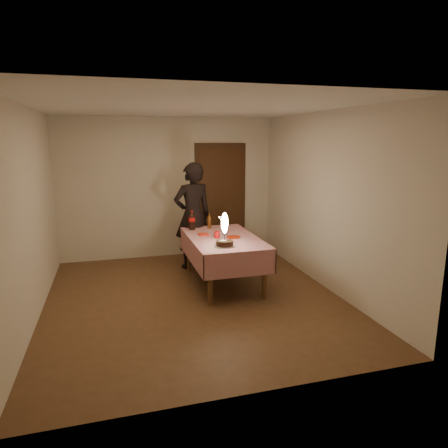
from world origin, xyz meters
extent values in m
cube|color=brown|center=(0.00, 0.00, 0.00)|extent=(4.00, 4.50, 0.01)
cube|color=beige|center=(0.00, 2.25, 1.30)|extent=(4.00, 0.04, 2.60)
cube|color=beige|center=(0.00, -2.25, 1.30)|extent=(4.00, 0.04, 2.60)
cube|color=beige|center=(-2.00, 0.00, 1.30)|extent=(0.04, 4.50, 2.60)
cube|color=beige|center=(2.00, 0.00, 1.30)|extent=(0.04, 4.50, 2.60)
cube|color=silver|center=(0.00, 0.00, 2.60)|extent=(4.00, 4.50, 0.04)
cube|color=#472814|center=(1.00, 2.22, 1.02)|extent=(0.85, 0.05, 2.05)
sphere|color=#B28C33|center=(0.68, 2.17, 1.00)|extent=(0.06, 0.06, 0.06)
cube|color=brown|center=(0.56, 0.48, 0.71)|extent=(0.90, 1.60, 0.04)
cylinder|color=brown|center=(0.17, -0.26, 0.34)|extent=(0.07, 0.07, 0.69)
cylinder|color=brown|center=(0.95, -0.26, 0.34)|extent=(0.07, 0.07, 0.69)
cylinder|color=brown|center=(0.17, 1.22, 0.34)|extent=(0.07, 0.07, 0.69)
cylinder|color=brown|center=(0.95, 1.22, 0.34)|extent=(0.07, 0.07, 0.69)
cube|color=beige|center=(0.56, 0.48, 0.73)|extent=(1.02, 1.72, 0.01)
cube|color=beige|center=(0.56, -0.37, 0.56)|extent=(1.02, 0.01, 0.34)
cube|color=beige|center=(0.56, 1.34, 0.56)|extent=(1.02, 0.01, 0.34)
cube|color=beige|center=(0.06, 0.48, 0.56)|extent=(0.01, 1.72, 0.34)
cube|color=beige|center=(1.06, 0.48, 0.56)|extent=(0.01, 1.72, 0.34)
cylinder|color=white|center=(0.44, -0.03, 0.74)|extent=(0.30, 0.30, 0.01)
cylinder|color=black|center=(0.44, -0.03, 0.78)|extent=(0.24, 0.24, 0.07)
cylinder|color=white|center=(0.42, -0.01, 0.82)|extent=(0.07, 0.07, 0.00)
sphere|color=red|center=(0.48, -0.04, 0.83)|extent=(0.02, 0.02, 0.02)
cube|color=#19721E|center=(0.49, -0.05, 0.82)|extent=(0.02, 0.01, 0.00)
cube|color=#19721E|center=(0.47, -0.05, 0.82)|extent=(0.01, 0.02, 0.00)
cylinder|color=#262628|center=(0.44, -0.03, 0.88)|extent=(0.01, 0.01, 0.12)
ellipsoid|color=#FFF2BF|center=(0.44, -0.03, 1.07)|extent=(0.09, 0.09, 0.29)
sphere|color=white|center=(0.44, -0.03, 0.96)|extent=(0.04, 0.04, 0.04)
cylinder|color=red|center=(0.71, 0.42, 0.74)|extent=(0.22, 0.22, 0.01)
cylinder|color=#B30C0E|center=(0.46, 0.46, 0.79)|extent=(0.08, 0.08, 0.10)
cylinder|color=silver|center=(0.62, 0.59, 0.78)|extent=(0.07, 0.07, 0.09)
cube|color=red|center=(0.30, 0.70, 0.75)|extent=(0.15, 0.15, 0.02)
cylinder|color=black|center=(0.21, 1.12, 0.85)|extent=(0.10, 0.10, 0.22)
cylinder|color=red|center=(0.21, 1.12, 0.91)|extent=(0.10, 0.10, 0.07)
cone|color=black|center=(0.21, 1.12, 1.00)|extent=(0.10, 0.10, 0.08)
cylinder|color=red|center=(0.21, 1.12, 1.04)|extent=(0.03, 0.03, 0.02)
cylinder|color=#5C2F0F|center=(0.51, 1.14, 0.83)|extent=(0.06, 0.06, 0.18)
cone|color=#5C2F0F|center=(0.51, 1.14, 0.95)|extent=(0.06, 0.06, 0.06)
cylinder|color=olive|center=(0.51, 1.14, 0.98)|extent=(0.02, 0.02, 0.02)
cylinder|color=#5C2F0F|center=(0.73, 1.10, 0.83)|extent=(0.06, 0.06, 0.18)
cone|color=#5C2F0F|center=(0.73, 1.10, 0.95)|extent=(0.06, 0.06, 0.06)
cylinder|color=olive|center=(0.73, 1.10, 0.98)|extent=(0.02, 0.02, 0.02)
imported|color=black|center=(0.28, 1.40, 0.91)|extent=(0.73, 0.55, 1.82)
cube|color=black|center=(0.26, 1.53, 1.56)|extent=(0.14, 0.11, 0.10)
cylinder|color=black|center=(0.24, 1.61, 1.56)|extent=(0.09, 0.09, 0.08)
camera|label=1|loc=(-1.04, -5.18, 2.19)|focal=32.00mm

